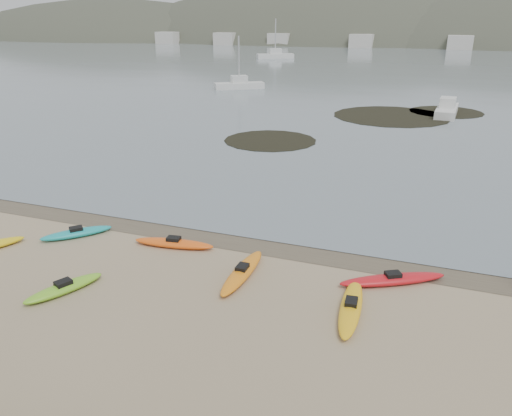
% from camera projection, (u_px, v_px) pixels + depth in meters
% --- Properties ---
extents(ground, '(600.00, 600.00, 0.00)m').
position_uv_depth(ground, '(256.00, 240.00, 22.11)').
color(ground, tan).
rests_on(ground, ground).
extents(wet_sand, '(60.00, 60.00, 0.00)m').
position_uv_depth(wet_sand, '(254.00, 242.00, 21.85)').
color(wet_sand, brown).
rests_on(wet_sand, ground).
extents(water, '(1200.00, 1200.00, 0.00)m').
position_uv_depth(water, '(438.00, 33.00, 284.64)').
color(water, slate).
rests_on(water, ground).
extents(kayaks, '(25.13, 8.77, 0.34)m').
position_uv_depth(kayaks, '(228.00, 269.00, 19.19)').
color(kayaks, yellow).
rests_on(kayaks, ground).
extents(kelp_mats, '(20.27, 25.44, 0.04)m').
position_uv_depth(kelp_mats, '(382.00, 120.00, 47.41)').
color(kelp_mats, black).
rests_on(kelp_mats, water).
extents(moored_boats, '(92.09, 78.53, 1.19)m').
position_uv_depth(moored_boats, '(452.00, 69.00, 88.10)').
color(moored_boats, silver).
rests_on(moored_boats, ground).
extents(far_town, '(199.00, 5.00, 4.00)m').
position_uv_depth(far_town, '(446.00, 42.00, 146.34)').
color(far_town, beige).
rests_on(far_town, ground).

